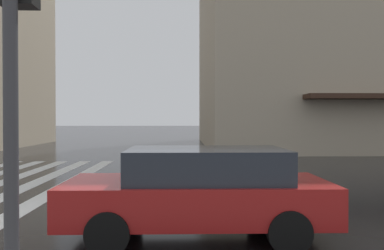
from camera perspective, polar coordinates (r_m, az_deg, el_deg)
name	(u,v)px	position (r m, az deg, el deg)	size (l,w,h in m)	color
traffic_signal_post	(16,22)	(3.82, -24.04, 13.48)	(0.44, 0.30, 3.55)	#333338
car_red	(200,190)	(6.32, 1.10, -9.35)	(1.85, 4.10, 1.41)	maroon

